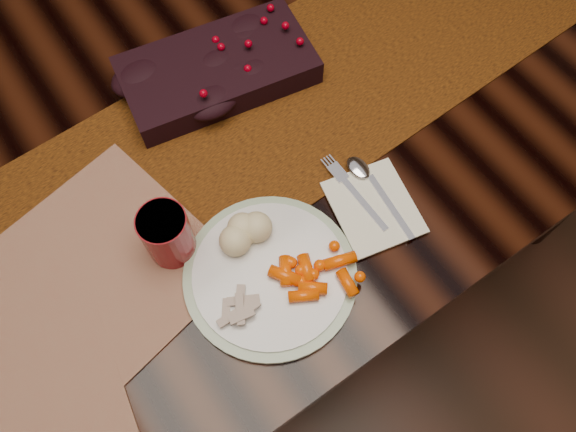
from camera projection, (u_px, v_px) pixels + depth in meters
floor at (230, 268)px, 1.66m from camera, size 5.00×5.00×0.00m
dining_table at (215, 215)px, 1.32m from camera, size 1.80×1.00×0.75m
table_runner at (234, 136)px, 0.97m from camera, size 1.80×0.44×0.00m
centerpiece at (217, 67)px, 0.99m from camera, size 0.36×0.23×0.07m
placemat_main at (70, 297)px, 0.85m from camera, size 0.50×0.41×0.00m
dinner_plate at (270, 275)px, 0.85m from camera, size 0.29×0.29×0.01m
baby_carrots at (317, 276)px, 0.83m from camera, size 0.12×0.11×0.02m
mashed_potatoes at (247, 229)px, 0.85m from camera, size 0.10×0.10×0.05m
turkey_shreds at (241, 312)px, 0.81m from camera, size 0.09×0.08×0.02m
napkin at (374, 207)px, 0.90m from camera, size 0.15×0.17×0.01m
fork at (358, 196)px, 0.91m from camera, size 0.02×0.14×0.00m
spoon at (380, 194)px, 0.91m from camera, size 0.05×0.16×0.00m
red_cup at (167, 234)px, 0.83m from camera, size 0.08×0.08×0.10m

